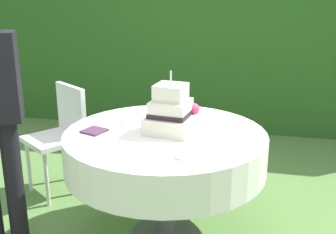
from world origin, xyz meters
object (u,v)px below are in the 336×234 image
Objects in this scene: serving_plate_near at (185,156)px; napkin_stack at (94,131)px; wedding_cake at (171,113)px; serving_plate_right at (129,121)px; cake_table at (165,151)px; garden_chair at (62,129)px; serving_plate_left at (224,137)px; serving_plate_far at (219,125)px.

serving_plate_near is 0.88× the size of napkin_stack.
wedding_cake reaches higher than serving_plate_right.
cake_table is 10.96× the size of serving_plate_near.
napkin_stack is 0.84m from garden_chair.
serving_plate_left and serving_plate_right have the same top height.
cake_table is 0.40m from serving_plate_far.
wedding_cake is 3.58× the size of serving_plate_left.
serving_plate_far is at bearing 32.78° from wedding_cake.
serving_plate_far is (0.13, 0.58, 0.00)m from serving_plate_near.
napkin_stack is at bearing -166.55° from wedding_cake.
wedding_cake is 1.18m from garden_chair.
serving_plate_right reaches higher than cake_table.
cake_table is 0.26m from wedding_cake.
serving_plate_left is at bearing 61.74° from serving_plate_near.
napkin_stack is at bearing -121.20° from serving_plate_right.
wedding_cake is at bearing 111.91° from serving_plate_near.
serving_plate_far is 1.36m from garden_chair.
garden_chair is at bearing 154.59° from wedding_cake.
serving_plate_near and serving_plate_left have the same top height.
serving_plate_near and serving_plate_far have the same top height.
napkin_stack reaches higher than serving_plate_near.
serving_plate_far is 0.24m from serving_plate_left.
wedding_cake is 3.05× the size of serving_plate_right.
serving_plate_near is at bearing -47.52° from serving_plate_right.
garden_chair is at bearing 132.04° from napkin_stack.
serving_plate_right is 0.81m from garden_chair.
serving_plate_near is (0.19, -0.37, 0.13)m from cake_table.
wedding_cake is 0.37m from serving_plate_left.
serving_plate_left is 0.12× the size of garden_chair.
cake_table is 3.28× the size of wedding_cake.
cake_table is at bearing -28.40° from serving_plate_right.
serving_plate_left is (0.06, -0.23, 0.00)m from serving_plate_far.
cake_table is 0.36m from serving_plate_right.
wedding_cake is at bearing -22.69° from serving_plate_right.
serving_plate_near and serving_plate_right have the same top height.
serving_plate_left is 1.48m from garden_chair.
garden_chair is (-0.69, 0.35, -0.23)m from serving_plate_right.
garden_chair is at bearing 167.02° from serving_plate_far.
serving_plate_left is at bearing -15.63° from serving_plate_right.
serving_plate_near is at bearing -36.69° from garden_chair.
garden_chair is (-1.36, 0.53, -0.23)m from serving_plate_left.
garden_chair is at bearing 158.56° from serving_plate_left.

